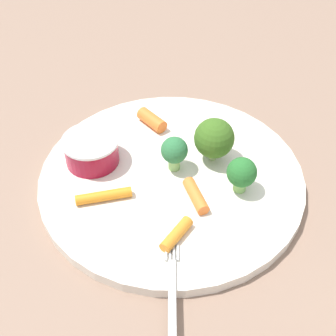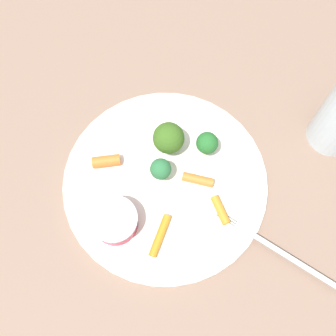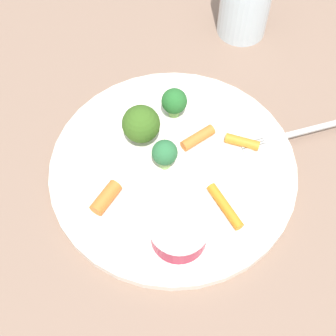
# 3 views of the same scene
# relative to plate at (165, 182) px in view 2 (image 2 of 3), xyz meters

# --- Properties ---
(ground_plane) EXTENTS (2.40, 2.40, 0.00)m
(ground_plane) POSITION_rel_plate_xyz_m (0.00, 0.00, -0.01)
(ground_plane) COLOR #826755
(plate) EXTENTS (0.28, 0.28, 0.01)m
(plate) POSITION_rel_plate_xyz_m (0.00, 0.00, 0.00)
(plate) COLOR silver
(plate) RESTS_ON ground_plane
(sauce_cup) EXTENTS (0.06, 0.06, 0.03)m
(sauce_cup) POSITION_rel_plate_xyz_m (-0.01, 0.09, 0.02)
(sauce_cup) COLOR maroon
(sauce_cup) RESTS_ON plate
(broccoli_floret_0) EXTENTS (0.03, 0.03, 0.04)m
(broccoli_floret_0) POSITION_rel_plate_xyz_m (0.01, 0.00, 0.03)
(broccoli_floret_0) COLOR #8CC06A
(broccoli_floret_0) RESTS_ON plate
(broccoli_floret_1) EXTENTS (0.03, 0.03, 0.04)m
(broccoli_floret_1) POSITION_rel_plate_xyz_m (-0.00, -0.07, 0.03)
(broccoli_floret_1) COLOR #7FB85D
(broccoli_floret_1) RESTS_ON plate
(broccoli_floret_2) EXTENTS (0.04, 0.04, 0.05)m
(broccoli_floret_2) POSITION_rel_plate_xyz_m (0.04, -0.04, 0.03)
(broccoli_floret_2) COLOR #94AB6C
(broccoli_floret_2) RESTS_ON plate
(carrot_stick_0) EXTENTS (0.04, 0.05, 0.01)m
(carrot_stick_0) POSITION_rel_plate_xyz_m (-0.06, 0.05, 0.01)
(carrot_stick_0) COLOR orange
(carrot_stick_0) RESTS_ON plate
(carrot_stick_1) EXTENTS (0.04, 0.02, 0.01)m
(carrot_stick_1) POSITION_rel_plate_xyz_m (-0.08, -0.03, 0.01)
(carrot_stick_1) COLOR orange
(carrot_stick_1) RESTS_ON plate
(carrot_stick_2) EXTENTS (0.04, 0.04, 0.01)m
(carrot_stick_2) POSITION_rel_plate_xyz_m (-0.03, -0.03, 0.01)
(carrot_stick_2) COLOR orange
(carrot_stick_2) RESTS_ON plate
(carrot_stick_3) EXTENTS (0.03, 0.04, 0.02)m
(carrot_stick_3) POSITION_rel_plate_xyz_m (0.07, 0.05, 0.01)
(carrot_stick_3) COLOR orange
(carrot_stick_3) RESTS_ON plate
(fork) EXTENTS (0.17, 0.06, 0.00)m
(fork) POSITION_rel_plate_xyz_m (-0.16, -0.05, 0.01)
(fork) COLOR #BCBDB9
(fork) RESTS_ON plate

